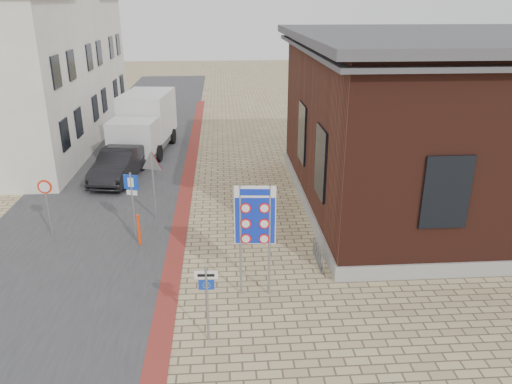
{
  "coord_description": "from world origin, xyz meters",
  "views": [
    {
      "loc": [
        -0.34,
        -11.84,
        7.92
      ],
      "look_at": [
        0.7,
        2.94,
        2.2
      ],
      "focal_mm": 35.0,
      "sensor_mm": 36.0,
      "label": 1
    }
  ],
  "objects_px": {
    "parking_sign": "(132,194)",
    "bollard": "(139,230)",
    "box_truck": "(145,123)",
    "essen_sign": "(207,293)",
    "border_sign": "(255,217)",
    "sedan": "(119,165)"
  },
  "relations": [
    {
      "from": "box_truck",
      "to": "parking_sign",
      "type": "distance_m",
      "value": 11.04
    },
    {
      "from": "sedan",
      "to": "border_sign",
      "type": "distance_m",
      "value": 11.83
    },
    {
      "from": "sedan",
      "to": "box_truck",
      "type": "bearing_deg",
      "value": 90.97
    },
    {
      "from": "sedan",
      "to": "essen_sign",
      "type": "height_order",
      "value": "essen_sign"
    },
    {
      "from": "parking_sign",
      "to": "box_truck",
      "type": "bearing_deg",
      "value": 112.36
    },
    {
      "from": "bollard",
      "to": "border_sign",
      "type": "bearing_deg",
      "value": -41.71
    },
    {
      "from": "border_sign",
      "to": "bollard",
      "type": "relative_size",
      "value": 2.94
    },
    {
      "from": "sedan",
      "to": "border_sign",
      "type": "xyz_separation_m",
      "value": [
        5.69,
        -10.24,
        1.67
      ]
    },
    {
      "from": "border_sign",
      "to": "bollard",
      "type": "distance_m",
      "value": 5.36
    },
    {
      "from": "parking_sign",
      "to": "bollard",
      "type": "bearing_deg",
      "value": -52.71
    },
    {
      "from": "parking_sign",
      "to": "bollard",
      "type": "distance_m",
      "value": 1.28
    },
    {
      "from": "border_sign",
      "to": "parking_sign",
      "type": "height_order",
      "value": "border_sign"
    },
    {
      "from": "box_truck",
      "to": "bollard",
      "type": "xyz_separation_m",
      "value": [
        1.32,
        -11.64,
        -1.05
      ]
    },
    {
      "from": "sedan",
      "to": "box_truck",
      "type": "xyz_separation_m",
      "value": [
        0.61,
        4.75,
        0.88
      ]
    },
    {
      "from": "bollard",
      "to": "sedan",
      "type": "bearing_deg",
      "value": 105.65
    },
    {
      "from": "box_truck",
      "to": "parking_sign",
      "type": "height_order",
      "value": "box_truck"
    },
    {
      "from": "border_sign",
      "to": "bollard",
      "type": "height_order",
      "value": "border_sign"
    },
    {
      "from": "sedan",
      "to": "parking_sign",
      "type": "xyz_separation_m",
      "value": [
        1.69,
        -6.24,
        0.9
      ]
    },
    {
      "from": "box_truck",
      "to": "parking_sign",
      "type": "relative_size",
      "value": 2.58
    },
    {
      "from": "parking_sign",
      "to": "essen_sign",
      "type": "bearing_deg",
      "value": -49.0
    },
    {
      "from": "bollard",
      "to": "essen_sign",
      "type": "bearing_deg",
      "value": -65.33
    },
    {
      "from": "box_truck",
      "to": "parking_sign",
      "type": "xyz_separation_m",
      "value": [
        1.07,
        -10.99,
        0.02
      ]
    }
  ]
}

